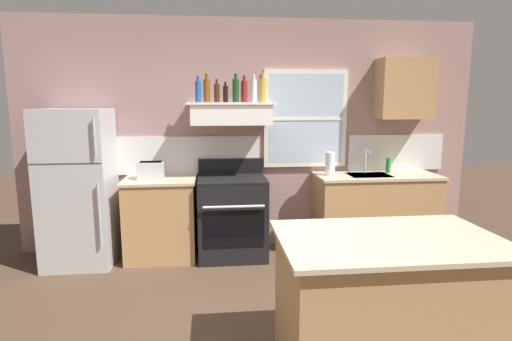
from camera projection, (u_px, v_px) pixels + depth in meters
The scene contains 20 objects.
back_wall at pixel (254, 135), 4.90m from camera, with size 5.40×0.11×2.70m.
refrigerator at pixel (79, 188), 4.40m from camera, with size 0.70×0.72×1.68m.
counter_left_of_stove at pixel (161, 218), 4.61m from camera, with size 0.79×0.63×0.91m.
toaster at pixel (151, 170), 4.51m from camera, with size 0.30×0.20×0.19m.
stove_range at pixel (232, 216), 4.66m from camera, with size 0.76×0.69×1.09m.
range_hood_shelf at pixel (231, 113), 4.56m from camera, with size 0.96×0.52×0.24m.
bottle_blue_liqueur at pixel (198, 91), 4.48m from camera, with size 0.07×0.07×0.28m.
bottle_amber_wine at pixel (207, 90), 4.51m from camera, with size 0.07×0.07×0.31m.
bottle_brown_stout at pixel (217, 93), 4.50m from camera, with size 0.06×0.06×0.25m.
bottle_balsamic_dark at pixel (226, 94), 4.52m from camera, with size 0.06×0.06×0.22m.
bottle_dark_green_wine at pixel (236, 90), 4.51m from camera, with size 0.07×0.07×0.31m.
bottle_red_label_wine at pixel (244, 91), 4.59m from camera, with size 0.07×0.07×0.30m.
bottle_clear_tall at pixel (254, 90), 4.60m from camera, with size 0.06×0.06×0.31m.
bottle_champagne_gold_foil at pixel (263, 90), 4.61m from camera, with size 0.08×0.08×0.33m.
counter_right_with_sink at pixel (375, 212), 4.88m from camera, with size 1.43×0.63×0.91m.
sink_faucet at pixel (366, 159), 4.86m from camera, with size 0.03×0.17×0.28m.
paper_towel_roll at pixel (330, 164), 4.72m from camera, with size 0.11×0.11×0.27m, color white.
dish_soap_bottle at pixel (388, 165), 4.90m from camera, with size 0.06×0.06×0.18m, color #268C3F.
kitchen_island at pixel (386, 304), 2.65m from camera, with size 1.40×0.90×0.91m.
upper_cabinet_right at pixel (405, 89), 4.81m from camera, with size 0.64×0.32×0.70m.
Camera 1 is at (-0.46, -2.65, 1.75)m, focal length 28.77 mm.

